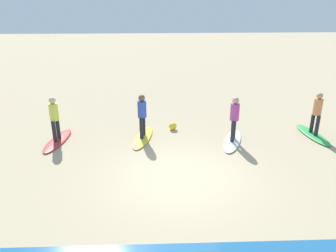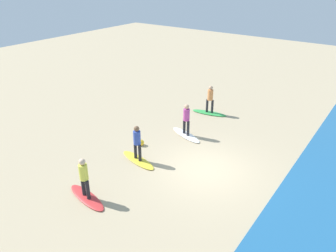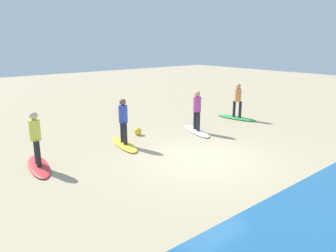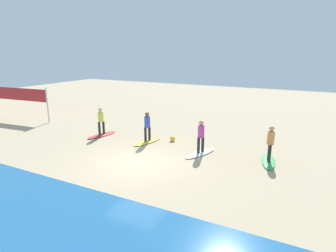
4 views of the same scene
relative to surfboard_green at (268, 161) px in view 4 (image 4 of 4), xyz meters
name	(u,v)px [view 4 (image 4 of 4)]	position (x,y,z in m)	size (l,w,h in m)	color
ground_plane	(138,163)	(5.31, 2.79, -0.04)	(60.00, 60.00, 0.00)	tan
surfboard_green	(268,161)	(0.00, 0.00, 0.00)	(2.10, 0.56, 0.09)	green
surfer_green	(271,141)	(0.00, 0.00, 0.99)	(0.32, 0.46, 1.64)	#232328
surfboard_white	(200,153)	(3.18, 0.42, 0.00)	(2.10, 0.56, 0.09)	white
surfer_white	(201,134)	(3.18, 0.42, 0.99)	(0.32, 0.44, 1.64)	#232328
surfboard_yellow	(148,141)	(6.49, 0.01, 0.00)	(2.10, 0.56, 0.09)	yellow
surfer_yellow	(147,124)	(6.49, 0.01, 0.99)	(0.32, 0.45, 1.64)	#232328
surfboard_red	(102,135)	(9.62, 0.18, 0.00)	(2.10, 0.56, 0.09)	red
surfer_red	(101,119)	(9.62, 0.18, 0.99)	(0.32, 0.45, 1.64)	#232328
volleyball_net	(1,94)	(19.61, -0.27, 1.74)	(9.07, 0.87, 2.50)	silver
beach_ball	(173,139)	(5.32, -0.80, 0.11)	(0.31, 0.31, 0.31)	yellow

